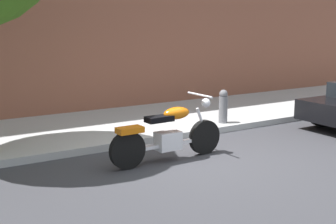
% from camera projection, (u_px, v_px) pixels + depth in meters
% --- Properties ---
extents(ground_plane, '(60.00, 60.00, 0.00)m').
position_uv_depth(ground_plane, '(199.00, 160.00, 8.26)').
color(ground_plane, '#38383D').
extents(sidewalk, '(25.62, 3.36, 0.14)m').
position_uv_depth(sidewalk, '(123.00, 124.00, 10.78)').
color(sidewalk, '#ABABAB').
rests_on(sidewalk, ground).
extents(motorcycle, '(2.26, 0.70, 1.14)m').
position_uv_depth(motorcycle, '(168.00, 135.00, 8.11)').
color(motorcycle, black).
rests_on(motorcycle, ground).
extents(fire_hydrant, '(0.20, 0.20, 0.91)m').
position_uv_depth(fire_hydrant, '(223.00, 109.00, 10.57)').
color(fire_hydrant, slate).
rests_on(fire_hydrant, ground).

